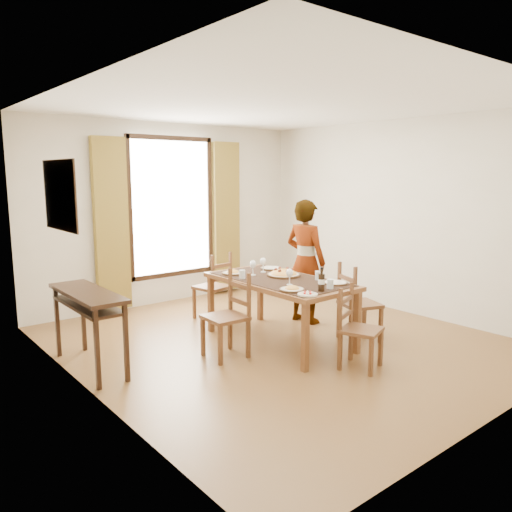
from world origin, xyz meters
TOP-DOWN VIEW (x-y plane):
  - ground at (0.00, 0.00)m, footprint 5.00×5.00m
  - room_shell at (-0.00, 0.13)m, footprint 4.60×5.10m
  - console_table at (-2.03, 0.60)m, footprint 0.38×1.20m
  - dining_table at (-0.01, -0.01)m, footprint 0.92×1.78m
  - chair_west at (-0.75, -0.01)m, footprint 0.43×0.43m
  - chair_north at (-0.06, 1.27)m, footprint 0.47×0.47m
  - chair_south at (0.08, -1.10)m, footprint 0.48×0.48m
  - chair_east at (0.72, -0.56)m, footprint 0.52×0.52m
  - man at (0.80, 0.39)m, footprint 0.71×0.57m
  - plate_sw at (-0.31, -0.53)m, footprint 0.27×0.27m
  - plate_se at (0.28, -0.59)m, footprint 0.27×0.27m
  - plate_nw at (-0.27, 0.56)m, footprint 0.27×0.27m
  - plate_ne at (0.30, 0.50)m, footprint 0.27×0.27m
  - pasta_platter at (0.12, 0.07)m, footprint 0.40×0.40m
  - caprese_plate at (-0.32, -0.77)m, footprint 0.20×0.20m
  - wine_glass_a at (-0.15, -0.32)m, footprint 0.08×0.08m
  - wine_glass_b at (0.08, 0.40)m, footprint 0.08×0.08m
  - wine_glass_c at (-0.13, 0.33)m, footprint 0.08×0.08m
  - tumbler_a at (0.29, -0.33)m, footprint 0.07×0.07m
  - tumbler_b at (-0.34, 0.27)m, footprint 0.07×0.07m
  - tumbler_c at (0.07, -0.72)m, footprint 0.07×0.07m
  - wine_bottle at (-0.09, -0.74)m, footprint 0.07×0.07m

SIDE VIEW (x-z plane):
  - ground at x=0.00m, z-range 0.00..0.00m
  - chair_south at x=0.08m, z-range -0.03..0.81m
  - chair_north at x=-0.06m, z-range -0.03..0.88m
  - chair_west at x=-0.75m, z-range -0.03..0.89m
  - chair_east at x=0.72m, z-range -0.03..0.89m
  - console_table at x=-2.03m, z-range 0.28..1.08m
  - dining_table at x=-0.01m, z-range 0.31..1.07m
  - caprese_plate at x=-0.32m, z-range 0.76..0.80m
  - plate_sw at x=-0.31m, z-range 0.76..0.81m
  - plate_se at x=0.28m, z-range 0.76..0.81m
  - plate_nw at x=-0.27m, z-range 0.76..0.81m
  - plate_ne at x=0.30m, z-range 0.76..0.81m
  - pasta_platter at x=0.12m, z-range 0.76..0.86m
  - tumbler_a at x=0.29m, z-range 0.76..0.86m
  - tumbler_b at x=-0.34m, z-range 0.76..0.86m
  - tumbler_c at x=0.07m, z-range 0.76..0.86m
  - man at x=0.80m, z-range 0.00..1.63m
  - wine_glass_a at x=-0.15m, z-range 0.76..0.94m
  - wine_glass_b at x=0.08m, z-range 0.76..0.94m
  - wine_glass_c at x=-0.13m, z-range 0.76..0.94m
  - wine_bottle at x=-0.09m, z-range 0.76..1.00m
  - room_shell at x=0.00m, z-range 0.17..2.91m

